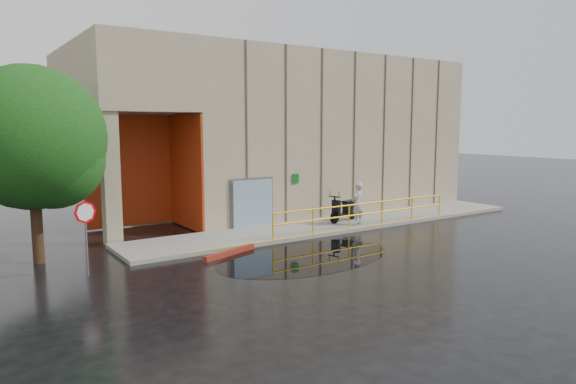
{
  "coord_description": "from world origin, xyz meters",
  "views": [
    {
      "loc": [
        -10.72,
        -13.07,
        4.46
      ],
      "look_at": [
        0.09,
        3.0,
        1.96
      ],
      "focal_mm": 32.0,
      "sensor_mm": 36.0,
      "label": 1
    }
  ],
  "objects_px": {
    "person": "(357,204)",
    "red_curb": "(230,252)",
    "stop_sign": "(86,221)",
    "tree_near": "(37,143)",
    "scooter": "(344,203)"
  },
  "relations": [
    {
      "from": "stop_sign",
      "to": "person",
      "type": "bearing_deg",
      "value": 10.96
    },
    {
      "from": "stop_sign",
      "to": "red_curb",
      "type": "distance_m",
      "value": 4.95
    },
    {
      "from": "red_curb",
      "to": "tree_near",
      "type": "xyz_separation_m",
      "value": [
        -5.53,
        2.48,
        3.82
      ]
    },
    {
      "from": "red_curb",
      "to": "person",
      "type": "bearing_deg",
      "value": 9.35
    },
    {
      "from": "person",
      "to": "red_curb",
      "type": "height_order",
      "value": "person"
    },
    {
      "from": "red_curb",
      "to": "tree_near",
      "type": "relative_size",
      "value": 0.38
    },
    {
      "from": "scooter",
      "to": "tree_near",
      "type": "relative_size",
      "value": 0.31
    },
    {
      "from": "stop_sign",
      "to": "red_curb",
      "type": "height_order",
      "value": "stop_sign"
    },
    {
      "from": "person",
      "to": "stop_sign",
      "type": "height_order",
      "value": "stop_sign"
    },
    {
      "from": "tree_near",
      "to": "scooter",
      "type": "bearing_deg",
      "value": -1.8
    },
    {
      "from": "person",
      "to": "tree_near",
      "type": "height_order",
      "value": "tree_near"
    },
    {
      "from": "red_curb",
      "to": "tree_near",
      "type": "distance_m",
      "value": 7.17
    },
    {
      "from": "tree_near",
      "to": "person",
      "type": "bearing_deg",
      "value": -6.21
    },
    {
      "from": "person",
      "to": "red_curb",
      "type": "relative_size",
      "value": 0.78
    },
    {
      "from": "stop_sign",
      "to": "scooter",
      "type": "bearing_deg",
      "value": 15.59
    }
  ]
}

